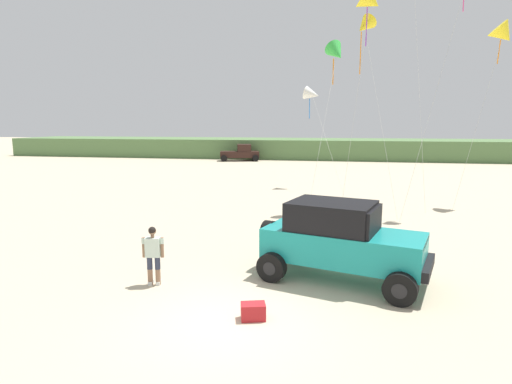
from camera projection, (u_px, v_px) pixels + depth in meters
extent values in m
plane|color=#C1B293|center=(228.00, 321.00, 9.58)|extent=(220.00, 220.00, 0.00)
cube|color=#567A47|center=(345.00, 149.00, 54.17)|extent=(90.00, 9.67, 2.41)
cube|color=teal|center=(343.00, 246.00, 11.94)|extent=(4.74, 3.00, 0.90)
cube|color=teal|center=(404.00, 241.00, 11.14)|extent=(1.53, 1.93, 0.12)
cube|color=black|center=(332.00, 216.00, 11.96)|extent=(2.70, 2.33, 0.80)
cube|color=black|center=(374.00, 221.00, 11.43)|extent=(0.56, 1.63, 0.72)
cube|color=black|center=(428.00, 267.00, 10.96)|extent=(0.70, 1.79, 0.28)
cylinder|color=black|center=(269.00, 233.00, 12.96)|extent=(0.50, 0.83, 0.77)
cylinder|color=black|center=(411.00, 264.00, 12.15)|extent=(0.89, 0.52, 0.84)
cylinder|color=black|center=(411.00, 264.00, 12.15)|extent=(0.45, 0.41, 0.38)
cylinder|color=black|center=(400.00, 289.00, 10.34)|extent=(0.89, 0.52, 0.84)
cylinder|color=black|center=(400.00, 289.00, 10.34)|extent=(0.45, 0.41, 0.38)
cylinder|color=black|center=(298.00, 248.00, 13.73)|extent=(0.89, 0.52, 0.84)
cylinder|color=black|center=(298.00, 248.00, 13.73)|extent=(0.45, 0.41, 0.38)
cylinder|color=black|center=(272.00, 267.00, 11.92)|extent=(0.89, 0.52, 0.84)
cylinder|color=black|center=(272.00, 267.00, 11.92)|extent=(0.45, 0.41, 0.38)
cylinder|color=#8C664C|center=(150.00, 276.00, 11.70)|extent=(0.14, 0.14, 0.49)
cylinder|color=#2D3347|center=(150.00, 263.00, 11.64)|extent=(0.15, 0.15, 0.36)
cube|color=silver|center=(151.00, 282.00, 11.77)|extent=(0.15, 0.28, 0.10)
cylinder|color=#8C664C|center=(158.00, 276.00, 11.70)|extent=(0.14, 0.14, 0.49)
cylinder|color=#2D3347|center=(158.00, 263.00, 11.63)|extent=(0.15, 0.15, 0.36)
cube|color=silver|center=(159.00, 282.00, 11.77)|extent=(0.15, 0.28, 0.10)
cube|color=silver|center=(153.00, 247.00, 11.56)|extent=(0.44, 0.33, 0.54)
cylinder|color=#8C664C|center=(144.00, 247.00, 11.57)|extent=(0.09, 0.09, 0.56)
cylinder|color=silver|center=(143.00, 241.00, 11.54)|extent=(0.11, 0.11, 0.16)
cylinder|color=#8C664C|center=(162.00, 247.00, 11.56)|extent=(0.09, 0.09, 0.56)
cylinder|color=silver|center=(162.00, 241.00, 11.53)|extent=(0.11, 0.11, 0.16)
cylinder|color=#8C664C|center=(152.00, 236.00, 11.51)|extent=(0.10, 0.10, 0.08)
sphere|color=#8C664C|center=(152.00, 231.00, 11.49)|extent=(0.21, 0.21, 0.21)
sphere|color=black|center=(152.00, 230.00, 11.47)|extent=(0.21, 0.21, 0.21)
cube|color=#B21E23|center=(253.00, 311.00, 9.64)|extent=(0.64, 0.50, 0.38)
cube|color=black|center=(240.00, 154.00, 50.22)|extent=(4.93, 2.98, 0.76)
cube|color=black|center=(244.00, 148.00, 50.12)|extent=(2.00, 2.14, 0.84)
cylinder|color=black|center=(254.00, 157.00, 51.43)|extent=(0.80, 0.44, 0.76)
cylinder|color=black|center=(255.00, 158.00, 49.36)|extent=(0.80, 0.44, 0.76)
cylinder|color=black|center=(224.00, 157.00, 51.20)|extent=(0.80, 0.44, 0.76)
cylinder|color=black|center=(224.00, 158.00, 49.13)|extent=(0.80, 0.44, 0.76)
cone|color=yellow|center=(371.00, 1.00, 21.15)|extent=(1.52, 1.28, 1.50)
cylinder|color=purple|center=(366.00, 27.00, 21.37)|extent=(0.05, 0.07, 1.90)
cylinder|color=silver|center=(356.00, 106.00, 20.89)|extent=(1.20, 2.53, 10.49)
cylinder|color=silver|center=(419.00, 76.00, 21.74)|extent=(0.73, 4.11, 13.63)
cylinder|color=silver|center=(435.00, 97.00, 18.76)|extent=(3.01, 3.53, 11.15)
cone|color=yellow|center=(365.00, 26.00, 21.94)|extent=(1.52, 1.44, 1.34)
cylinder|color=orange|center=(361.00, 53.00, 22.19)|extent=(0.05, 0.08, 2.17)
cylinder|color=silver|center=(380.00, 117.00, 20.63)|extent=(1.63, 3.98, 9.44)
cone|color=green|center=(337.00, 53.00, 20.11)|extent=(1.37, 1.49, 1.29)
cylinder|color=orange|center=(333.00, 72.00, 20.28)|extent=(0.05, 0.10, 1.22)
cylinder|color=silver|center=(322.00, 135.00, 18.73)|extent=(1.09, 4.36, 7.75)
cone|color=yellow|center=(504.00, 34.00, 21.87)|extent=(1.76, 1.55, 1.73)
cylinder|color=orange|center=(499.00, 52.00, 22.04)|extent=(0.05, 0.23, 1.22)
cylinder|color=silver|center=(478.00, 121.00, 21.54)|extent=(2.56, 2.70, 9.01)
cone|color=white|center=(312.00, 94.00, 28.84)|extent=(1.33, 1.37, 1.42)
cylinder|color=blue|center=(310.00, 109.00, 29.03)|extent=(0.05, 0.28, 1.35)
cylinder|color=silver|center=(327.00, 143.00, 26.34)|extent=(2.39, 5.79, 6.39)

